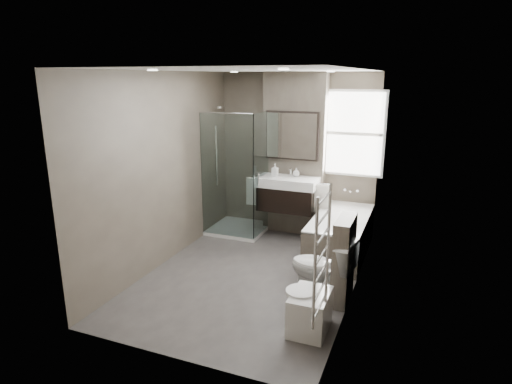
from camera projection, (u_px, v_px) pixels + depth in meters
The scene contains 15 objects.
room at pixel (253, 178), 5.32m from camera, with size 2.70×3.90×2.70m.
vanity_pier at pixel (294, 155), 6.91m from camera, with size 1.00×0.25×2.60m, color #5A5147.
vanity at pixel (287, 193), 6.75m from camera, with size 0.95×0.47×0.66m.
mirror_cabinet at pixel (292, 136), 6.68m from camera, with size 0.86×0.08×0.76m.
towel_left at pixel (254, 192), 6.93m from camera, with size 0.24×0.06×0.44m, color silver.
towel_right at pixel (322, 199), 6.53m from camera, with size 0.24×0.06×0.44m, color silver.
shower_enclosure at pixel (242, 205), 7.01m from camera, with size 0.90×0.90×2.00m.
bathtub at pixel (340, 233), 6.24m from camera, with size 0.75×1.60×0.57m.
window at pixel (353, 134), 6.59m from camera, with size 0.98×0.06×1.33m.
toilet at pixel (322, 268), 4.96m from camera, with size 0.42×0.74×0.75m, color white.
cistern_box at pixel (343, 260), 4.88m from camera, with size 0.19×0.55×1.00m.
bidet at pixel (309, 311), 4.36m from camera, with size 0.44×0.51×0.53m.
towel_radiator at pixel (322, 255), 3.49m from camera, with size 0.03×0.49×1.10m.
soap_bottle_a at pixel (275, 170), 6.74m from camera, with size 0.09×0.09×0.20m, color white.
soap_bottle_b at pixel (296, 172), 6.74m from camera, with size 0.10×0.10×0.14m, color white.
Camera 1 is at (1.94, -4.80, 2.53)m, focal length 30.00 mm.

